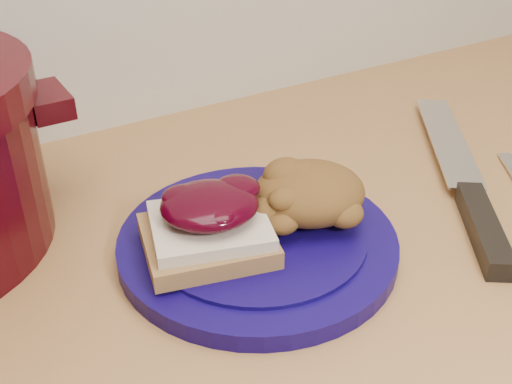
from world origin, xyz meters
TOP-DOWN VIEW (x-y plane):
  - plate at (-0.03, 1.49)m, footprint 0.32×0.32m
  - sandwich at (-0.08, 1.49)m, footprint 0.13×0.12m
  - stuffing_mound at (0.02, 1.49)m, footprint 0.13×0.12m
  - chef_knife at (0.19, 1.44)m, footprint 0.22×0.31m

SIDE VIEW (x-z plane):
  - plate at x=-0.03m, z-range 0.90..0.92m
  - chef_knife at x=0.19m, z-range 0.90..0.92m
  - sandwich at x=-0.08m, z-range 0.92..0.97m
  - stuffing_mound at x=0.02m, z-range 0.92..0.97m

